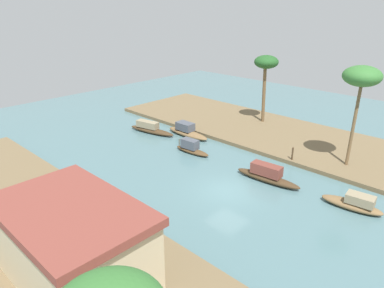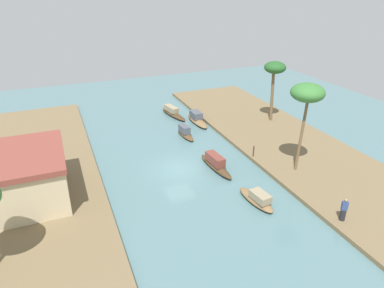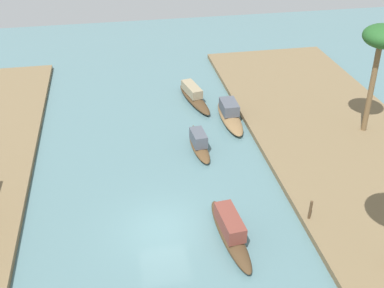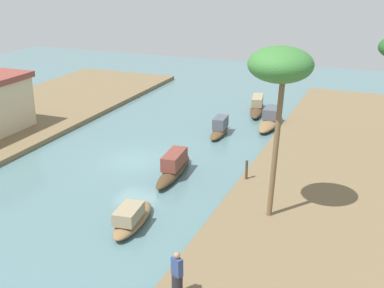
# 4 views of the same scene
# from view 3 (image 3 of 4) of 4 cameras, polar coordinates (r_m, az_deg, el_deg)

# --- Properties ---
(river_water) EXTENTS (66.53, 66.53, 0.00)m
(river_water) POSITION_cam_3_polar(r_m,az_deg,el_deg) (22.15, -3.75, -10.87)
(river_water) COLOR slate
(river_water) RESTS_ON ground
(sampan_upstream_small) EXTENTS (4.99, 1.23, 1.30)m
(sampan_upstream_small) POSITION_cam_3_polar(r_m,az_deg,el_deg) (30.64, 4.85, 3.80)
(sampan_upstream_small) COLOR brown
(sampan_upstream_small) RESTS_ON river_water
(sampan_midstream) EXTENTS (5.33, 2.01, 1.15)m
(sampan_midstream) POSITION_cam_3_polar(r_m,az_deg,el_deg) (33.06, 0.20, 6.18)
(sampan_midstream) COLOR #47331E
(sampan_midstream) RESTS_ON river_water
(sampan_foreground) EXTENTS (5.07, 1.38, 1.33)m
(sampan_foreground) POSITION_cam_3_polar(r_m,az_deg,el_deg) (21.41, 4.89, -10.91)
(sampan_foreground) COLOR #47331E
(sampan_foreground) RESTS_ON river_water
(sampan_near_left_bank) EXTENTS (3.49, 1.12, 1.20)m
(sampan_near_left_bank) POSITION_cam_3_polar(r_m,az_deg,el_deg) (27.34, 0.91, 0.03)
(sampan_near_left_bank) COLOR brown
(sampan_near_left_bank) RESTS_ON river_water
(mooring_post) EXTENTS (0.14, 0.14, 1.06)m
(mooring_post) POSITION_cam_3_polar(r_m,az_deg,el_deg) (22.59, 14.91, -8.15)
(mooring_post) COLOR #4C3823
(mooring_post) RESTS_ON riverbank_left
(palm_tree_left_far) EXTENTS (2.43, 2.43, 6.95)m
(palm_tree_left_far) POSITION_cam_3_polar(r_m,az_deg,el_deg) (28.63, 23.26, 12.08)
(palm_tree_left_far) COLOR brown
(palm_tree_left_far) RESTS_ON riverbank_left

